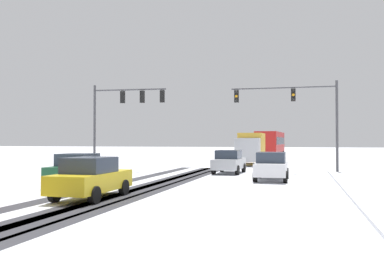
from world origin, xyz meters
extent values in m
cube|color=#38383D|center=(-1.24, 13.84, 0.00)|extent=(0.95, 30.44, 0.01)
cube|color=#38383D|center=(0.07, 13.84, 0.00)|extent=(0.75, 30.44, 0.01)
cube|color=#38383D|center=(-3.02, 13.84, 0.00)|extent=(0.86, 30.44, 0.01)
cube|color=#38383D|center=(-0.68, 13.84, 0.00)|extent=(1.18, 30.44, 0.01)
cylinder|color=#47474C|center=(-8.82, 23.68, 3.25)|extent=(0.18, 0.18, 6.50)
cylinder|color=#47474C|center=(-6.02, 23.86, 6.10)|extent=(5.60, 0.49, 0.12)
cube|color=black|center=(-6.58, 23.82, 5.55)|extent=(0.34, 0.26, 0.90)
sphere|color=black|center=(-6.59, 23.98, 5.85)|extent=(0.20, 0.20, 0.20)
sphere|color=orange|center=(-6.59, 23.98, 5.55)|extent=(0.20, 0.20, 0.20)
sphere|color=black|center=(-6.59, 23.98, 5.25)|extent=(0.20, 0.20, 0.20)
cube|color=black|center=(-5.04, 23.92, 5.55)|extent=(0.34, 0.26, 0.90)
sphere|color=black|center=(-5.05, 24.08, 5.85)|extent=(0.20, 0.20, 0.20)
sphere|color=orange|center=(-5.05, 24.08, 5.55)|extent=(0.20, 0.20, 0.20)
sphere|color=black|center=(-5.05, 24.08, 5.25)|extent=(0.20, 0.20, 0.20)
cube|color=black|center=(-3.50, 24.03, 5.55)|extent=(0.34, 0.26, 0.90)
sphere|color=black|center=(-3.52, 24.19, 5.85)|extent=(0.20, 0.20, 0.20)
sphere|color=orange|center=(-3.52, 24.19, 5.55)|extent=(0.20, 0.20, 0.20)
sphere|color=black|center=(-3.52, 24.19, 5.25)|extent=(0.20, 0.20, 0.20)
cylinder|color=#47474C|center=(8.82, 25.68, 3.25)|extent=(0.18, 0.18, 6.50)
cylinder|color=#47474C|center=(5.12, 25.57, 6.10)|extent=(7.40, 0.34, 0.12)
cube|color=black|center=(5.86, 25.59, 5.55)|extent=(0.33, 0.25, 0.90)
sphere|color=black|center=(5.86, 25.43, 5.85)|extent=(0.20, 0.20, 0.20)
sphere|color=orange|center=(5.86, 25.43, 5.55)|extent=(0.20, 0.20, 0.20)
sphere|color=black|center=(5.86, 25.43, 5.25)|extent=(0.20, 0.20, 0.20)
cube|color=black|center=(1.79, 25.47, 5.55)|extent=(0.33, 0.25, 0.90)
sphere|color=black|center=(1.79, 25.31, 5.85)|extent=(0.20, 0.20, 0.20)
sphere|color=orange|center=(1.79, 25.31, 5.55)|extent=(0.20, 0.20, 0.20)
sphere|color=black|center=(1.79, 25.31, 5.25)|extent=(0.20, 0.20, 0.20)
cube|color=#B7BABF|center=(1.51, 23.82, 0.67)|extent=(1.83, 4.15, 0.70)
cube|color=#2D3847|center=(1.51, 23.67, 1.32)|extent=(1.62, 1.95, 0.60)
cylinder|color=black|center=(0.74, 25.12, 0.32)|extent=(0.24, 0.65, 0.64)
cylinder|color=black|center=(2.36, 25.06, 0.32)|extent=(0.24, 0.65, 0.64)
cylinder|color=black|center=(0.66, 22.57, 0.32)|extent=(0.24, 0.65, 0.64)
cylinder|color=black|center=(2.28, 22.52, 0.32)|extent=(0.24, 0.65, 0.64)
cube|color=silver|center=(4.74, 19.26, 0.67)|extent=(1.73, 4.11, 0.70)
cube|color=#2D3847|center=(4.75, 19.11, 1.32)|extent=(1.57, 1.91, 0.60)
cylinder|color=black|center=(3.93, 20.52, 0.32)|extent=(0.22, 0.64, 0.64)
cylinder|color=black|center=(5.54, 20.53, 0.32)|extent=(0.22, 0.64, 0.64)
cylinder|color=black|center=(3.94, 17.98, 0.32)|extent=(0.22, 0.64, 0.64)
cylinder|color=black|center=(5.56, 17.99, 0.32)|extent=(0.22, 0.64, 0.64)
cube|color=#194C2D|center=(-4.53, 14.05, 0.67)|extent=(1.88, 4.17, 0.70)
cube|color=#2D3847|center=(-4.52, 13.90, 1.32)|extent=(1.64, 1.97, 0.60)
cylinder|color=black|center=(-5.39, 15.29, 0.32)|extent=(0.25, 0.65, 0.64)
cylinder|color=black|center=(-3.78, 15.36, 0.32)|extent=(0.25, 0.65, 0.64)
cylinder|color=black|center=(-5.28, 12.75, 0.32)|extent=(0.25, 0.65, 0.64)
cylinder|color=black|center=(-3.67, 12.82, 0.32)|extent=(0.25, 0.65, 0.64)
cube|color=yellow|center=(-1.56, 9.86, 0.67)|extent=(1.72, 4.11, 0.70)
cube|color=#2D3847|center=(-1.55, 9.71, 1.32)|extent=(1.57, 1.91, 0.60)
cylinder|color=black|center=(-2.37, 11.12, 0.32)|extent=(0.22, 0.64, 0.64)
cylinder|color=black|center=(-0.75, 11.13, 0.32)|extent=(0.22, 0.64, 0.64)
cylinder|color=black|center=(-2.36, 8.58, 0.32)|extent=(0.22, 0.64, 0.64)
cylinder|color=black|center=(-0.74, 8.59, 0.32)|extent=(0.22, 0.64, 0.64)
cube|color=#B21E1E|center=(2.63, 48.14, 1.93)|extent=(2.98, 11.10, 2.90)
cube|color=#283342|center=(2.63, 48.14, 2.28)|extent=(2.98, 10.22, 0.90)
cylinder|color=black|center=(3.64, 44.24, 0.48)|extent=(0.34, 0.97, 0.96)
cylinder|color=black|center=(1.27, 44.34, 0.48)|extent=(0.34, 0.97, 0.96)
cylinder|color=black|center=(3.96, 51.38, 0.48)|extent=(0.34, 0.97, 0.96)
cylinder|color=black|center=(1.59, 51.49, 0.48)|extent=(0.34, 0.97, 0.96)
cube|color=#B7BABF|center=(1.76, 32.22, 1.47)|extent=(2.13, 2.23, 2.10)
cube|color=gold|center=(1.71, 35.92, 1.72)|extent=(2.26, 5.23, 2.60)
cylinder|color=black|center=(2.77, 32.67, 0.42)|extent=(0.29, 0.84, 0.84)
cylinder|color=black|center=(0.74, 32.65, 0.42)|extent=(0.29, 0.84, 0.84)
cylinder|color=black|center=(2.71, 37.36, 0.42)|extent=(0.29, 0.84, 0.84)
cylinder|color=black|center=(0.68, 37.34, 0.42)|extent=(0.29, 0.84, 0.84)
camera|label=1|loc=(6.42, -4.85, 2.25)|focal=38.77mm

